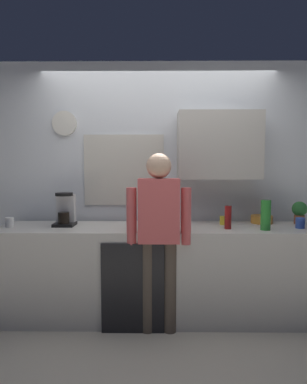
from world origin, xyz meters
TOP-DOWN VIEW (x-y plane):
  - ground_plane at (0.00, 0.00)m, footprint 8.00×8.00m
  - kitchen_counter at (0.00, 0.30)m, footprint 3.15×0.64m
  - dishwasher_panel at (-0.23, -0.03)m, footprint 0.56×0.02m
  - back_wall_assembly at (0.07, 0.70)m, footprint 4.75×0.42m
  - coffee_maker at (-0.93, 0.37)m, footprint 0.20×0.20m
  - bottle_amber_beer at (-0.15, 0.22)m, footprint 0.06×0.06m
  - bottle_red_vinegar at (0.65, 0.20)m, footprint 0.06×0.06m
  - bottle_clear_soda at (0.99, 0.15)m, footprint 0.09×0.09m
  - cup_blue_mug at (1.35, 0.24)m, footprint 0.08×0.08m
  - cup_white_mug at (-1.45, 0.27)m, footprint 0.08×0.08m
  - cup_yellow_cup at (0.66, 0.42)m, footprint 0.07×0.07m
  - mixing_bowl at (1.07, 0.51)m, footprint 0.22×0.22m
  - potted_plant at (1.45, 0.48)m, footprint 0.15×0.15m
  - person_at_sink at (0.00, 0.00)m, footprint 0.57×0.22m

SIDE VIEW (x-z plane):
  - ground_plane at x=0.00m, z-range 0.00..0.00m
  - dishwasher_panel at x=-0.23m, z-range 0.00..0.81m
  - kitchen_counter at x=0.00m, z-range 0.00..0.90m
  - mixing_bowl at x=1.07m, z-range 0.90..0.98m
  - cup_yellow_cup at x=0.66m, z-range 0.90..0.98m
  - cup_white_mug at x=-1.45m, z-range 0.90..0.99m
  - person_at_sink at x=0.00m, z-range 0.15..1.75m
  - cup_blue_mug at x=1.35m, z-range 0.90..1.00m
  - bottle_red_vinegar at x=0.65m, z-range 0.90..1.12m
  - bottle_amber_beer at x=-0.15m, z-range 0.90..1.13m
  - potted_plant at x=1.45m, z-range 0.92..1.15m
  - bottle_clear_soda at x=0.99m, z-range 0.90..1.18m
  - coffee_maker at x=-0.93m, z-range 0.88..1.21m
  - back_wall_assembly at x=0.07m, z-range 0.05..2.65m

